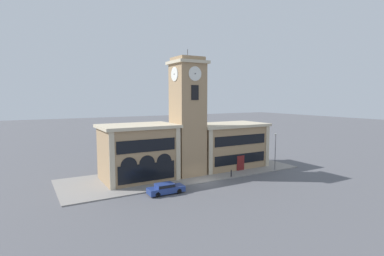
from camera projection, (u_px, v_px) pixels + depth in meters
The scene contains 8 objects.
ground_plane at pixel (205, 183), 42.95m from camera, with size 300.00×300.00×0.00m, color #56565B.
sidewalk_kerb at pixel (185, 173), 48.19m from camera, with size 38.25×12.18×0.15m.
clock_tower at pixel (188, 117), 46.51m from camera, with size 5.09×5.09×19.54m.
town_hall_left_wing at pixel (138, 152), 44.37m from camera, with size 11.08×7.83×8.27m.
town_hall_right_wing at pixel (228, 145), 52.60m from camera, with size 13.33×7.83×7.70m.
parked_car_near at pixel (166, 188), 38.08m from camera, with size 4.76×1.87×1.36m.
street_lamp at pixel (275, 146), 49.72m from camera, with size 0.36×0.36×6.18m.
bollard at pixel (231, 173), 45.82m from camera, with size 0.18×0.18×1.06m.
Camera 1 is at (-22.61, -35.34, 12.26)m, focal length 28.00 mm.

